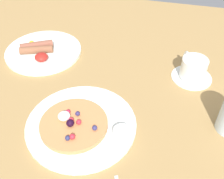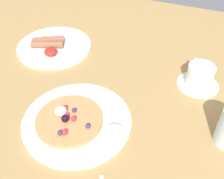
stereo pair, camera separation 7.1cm
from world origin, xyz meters
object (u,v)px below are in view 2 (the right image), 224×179
(syrup_ramekin, at_px, (114,135))
(breakfast_plate, at_px, (55,47))
(pancake_plate, at_px, (77,121))
(coffee_cup, at_px, (200,75))
(coffee_saucer, at_px, (198,84))

(syrup_ramekin, bearing_deg, breakfast_plate, 138.85)
(pancake_plate, bearing_deg, coffee_cup, 44.70)
(breakfast_plate, height_order, coffee_saucer, breakfast_plate)
(pancake_plate, relative_size, breakfast_plate, 1.09)
(pancake_plate, distance_m, coffee_cup, 0.38)
(breakfast_plate, bearing_deg, coffee_cup, -1.60)
(coffee_cup, bearing_deg, pancake_plate, -135.30)
(syrup_ramekin, relative_size, coffee_saucer, 0.37)
(coffee_cup, bearing_deg, breakfast_plate, 178.40)
(syrup_ramekin, distance_m, coffee_cup, 0.32)
(syrup_ramekin, height_order, coffee_saucer, syrup_ramekin)
(pancake_plate, height_order, breakfast_plate, same)
(coffee_saucer, bearing_deg, breakfast_plate, 178.22)
(syrup_ramekin, height_order, breakfast_plate, syrup_ramekin)
(syrup_ramekin, relative_size, breakfast_plate, 0.17)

